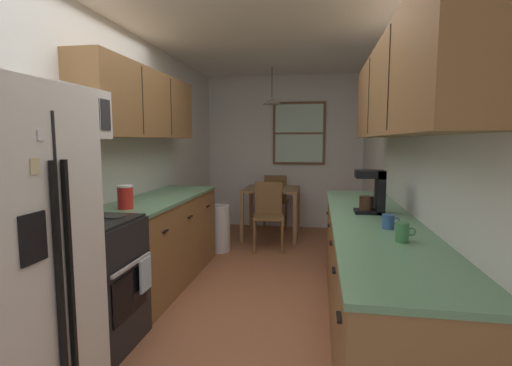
% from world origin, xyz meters
% --- Properties ---
extents(ground_plane, '(12.00, 12.00, 0.00)m').
position_xyz_m(ground_plane, '(0.00, 1.00, 0.00)').
color(ground_plane, '#995B3D').
extents(wall_left, '(0.10, 9.00, 2.55)m').
position_xyz_m(wall_left, '(-1.35, 1.00, 1.27)').
color(wall_left, silver).
rests_on(wall_left, ground).
extents(wall_right, '(0.10, 9.00, 2.55)m').
position_xyz_m(wall_right, '(1.35, 1.00, 1.27)').
color(wall_right, silver).
rests_on(wall_right, ground).
extents(wall_back, '(4.40, 0.10, 2.55)m').
position_xyz_m(wall_back, '(0.00, 3.65, 1.27)').
color(wall_back, silver).
rests_on(wall_back, ground).
extents(ceiling_slab, '(4.40, 9.00, 0.08)m').
position_xyz_m(ceiling_slab, '(0.00, 1.00, 2.59)').
color(ceiling_slab, white).
extents(refrigerator, '(0.70, 0.77, 1.74)m').
position_xyz_m(refrigerator, '(-0.96, -1.18, 0.87)').
color(refrigerator, white).
rests_on(refrigerator, ground).
extents(stove_range, '(0.66, 0.66, 1.10)m').
position_xyz_m(stove_range, '(-0.99, -0.44, 0.47)').
color(stove_range, black).
rests_on(stove_range, ground).
extents(microwave_over_range, '(0.39, 0.57, 0.34)m').
position_xyz_m(microwave_over_range, '(-1.11, -0.44, 1.65)').
color(microwave_over_range, white).
extents(counter_left, '(0.64, 1.91, 0.90)m').
position_xyz_m(counter_left, '(-1.00, 0.84, 0.45)').
color(counter_left, olive).
rests_on(counter_left, ground).
extents(upper_cabinets_left, '(0.33, 1.99, 0.65)m').
position_xyz_m(upper_cabinets_left, '(-1.14, 0.79, 1.82)').
color(upper_cabinets_left, olive).
extents(counter_right, '(0.64, 3.05, 0.90)m').
position_xyz_m(counter_right, '(1.00, 0.06, 0.45)').
color(counter_right, olive).
rests_on(counter_right, ground).
extents(upper_cabinets_right, '(0.33, 2.73, 0.65)m').
position_xyz_m(upper_cabinets_right, '(1.14, 0.01, 1.83)').
color(upper_cabinets_right, olive).
extents(dining_table, '(0.82, 0.82, 0.75)m').
position_xyz_m(dining_table, '(-0.11, 2.86, 0.63)').
color(dining_table, olive).
rests_on(dining_table, ground).
extents(dining_chair_near, '(0.45, 0.45, 0.90)m').
position_xyz_m(dining_chair_near, '(-0.08, 2.25, 0.50)').
color(dining_chair_near, brown).
rests_on(dining_chair_near, ground).
extents(dining_chair_far, '(0.40, 0.40, 0.90)m').
position_xyz_m(dining_chair_far, '(-0.11, 3.48, 0.50)').
color(dining_chair_far, brown).
rests_on(dining_chair_far, ground).
extents(pendant_light, '(0.27, 0.27, 0.55)m').
position_xyz_m(pendant_light, '(-0.11, 2.86, 2.06)').
color(pendant_light, black).
extents(back_window, '(0.86, 0.05, 1.03)m').
position_xyz_m(back_window, '(0.25, 3.58, 1.59)').
color(back_window, brown).
extents(trash_bin, '(0.28, 0.28, 0.62)m').
position_xyz_m(trash_bin, '(-0.70, 2.00, 0.31)').
color(trash_bin, silver).
rests_on(trash_bin, ground).
extents(storage_canister, '(0.13, 0.13, 0.20)m').
position_xyz_m(storage_canister, '(-1.00, 0.13, 1.00)').
color(storage_canister, red).
rests_on(storage_canister, counter_left).
extents(dish_towel, '(0.02, 0.16, 0.24)m').
position_xyz_m(dish_towel, '(-0.64, -0.28, 0.50)').
color(dish_towel, silver).
extents(coffee_maker, '(0.22, 0.18, 0.34)m').
position_xyz_m(coffee_maker, '(1.01, 0.27, 1.08)').
color(coffee_maker, black).
rests_on(coffee_maker, counter_right).
extents(mug_by_coffeemaker, '(0.11, 0.07, 0.11)m').
position_xyz_m(mug_by_coffeemaker, '(1.06, -0.58, 0.95)').
color(mug_by_coffeemaker, '#3F7F4C').
rests_on(mug_by_coffeemaker, counter_right).
extents(mug_spare, '(0.11, 0.08, 0.09)m').
position_xyz_m(mug_spare, '(1.04, -0.26, 0.95)').
color(mug_spare, '#335999').
rests_on(mug_spare, counter_right).
extents(table_serving_bowl, '(0.18, 0.18, 0.06)m').
position_xyz_m(table_serving_bowl, '(-0.04, 2.93, 0.78)').
color(table_serving_bowl, '#E0D14C').
rests_on(table_serving_bowl, dining_table).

